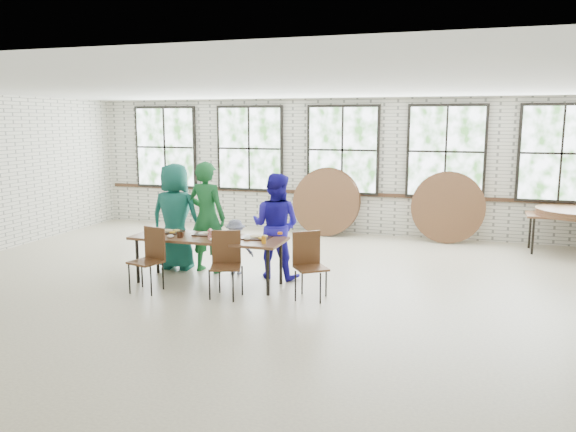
# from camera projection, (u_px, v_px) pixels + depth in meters

# --- Properties ---
(room) EXTENTS (12.00, 12.00, 12.00)m
(room) POSITION_uv_depth(u_px,v_px,m) (343.00, 152.00, 12.38)
(room) COLOR beige
(room) RESTS_ON ground
(dining_table) EXTENTS (2.40, 0.80, 0.74)m
(dining_table) POSITION_uv_depth(u_px,v_px,m) (208.00, 240.00, 8.66)
(dining_table) COLOR brown
(dining_table) RESTS_ON ground
(chair_near_left) EXTENTS (0.52, 0.51, 0.95)m
(chair_near_left) POSITION_uv_depth(u_px,v_px,m) (150.00, 254.00, 8.34)
(chair_near_left) COLOR #51301B
(chair_near_left) RESTS_ON ground
(chair_near_right) EXTENTS (0.53, 0.52, 0.95)m
(chair_near_right) POSITION_uv_depth(u_px,v_px,m) (226.00, 258.00, 8.08)
(chair_near_right) COLOR #51301B
(chair_near_right) RESTS_ON ground
(chair_spare) EXTENTS (0.58, 0.58, 0.95)m
(chair_spare) POSITION_uv_depth(u_px,v_px,m) (309.00, 259.00, 8.01)
(chair_spare) COLOR #51301B
(chair_spare) RESTS_ON ground
(adult_teal) EXTENTS (0.91, 0.62, 1.81)m
(adult_teal) POSITION_uv_depth(u_px,v_px,m) (175.00, 217.00, 9.51)
(adult_teal) COLOR #195F56
(adult_teal) RESTS_ON ground
(adult_green) EXTENTS (0.73, 0.53, 1.86)m
(adult_green) POSITION_uv_depth(u_px,v_px,m) (207.00, 217.00, 9.33)
(adult_green) COLOR #1A622E
(adult_green) RESTS_ON ground
(toddler) EXTENTS (0.63, 0.42, 0.91)m
(toddler) POSITION_uv_depth(u_px,v_px,m) (236.00, 247.00, 9.26)
(toddler) COLOR #151D43
(toddler) RESTS_ON ground
(adult_blue) EXTENTS (0.88, 0.72, 1.70)m
(adult_blue) POSITION_uv_depth(u_px,v_px,m) (276.00, 226.00, 8.99)
(adult_blue) COLOR #2018AB
(adult_blue) RESTS_ON ground
(tabletop_clutter) EXTENTS (2.00, 0.64, 0.11)m
(tabletop_clutter) POSITION_uv_depth(u_px,v_px,m) (214.00, 236.00, 8.61)
(tabletop_clutter) COLOR black
(tabletop_clutter) RESTS_ON dining_table
(round_tops_leaning) EXTENTS (4.10, 0.41, 1.49)m
(round_tops_leaning) POSITION_uv_depth(u_px,v_px,m) (365.00, 204.00, 12.14)
(round_tops_leaning) COLOR brown
(round_tops_leaning) RESTS_ON ground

